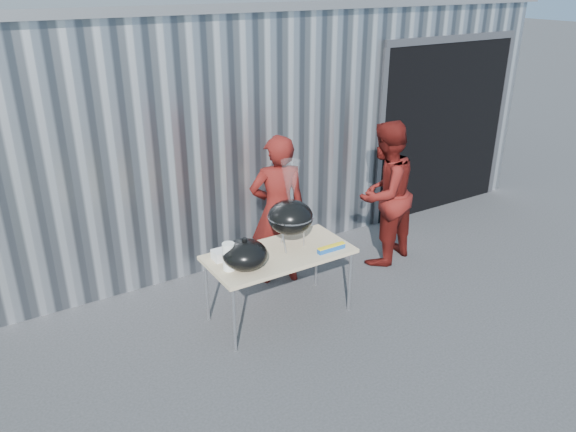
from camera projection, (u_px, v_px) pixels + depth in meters
ground at (328, 321)px, 5.95m from camera, size 80.00×80.00×0.00m
building at (215, 94)px, 9.36m from camera, size 8.20×6.20×3.10m
folding_table at (279, 256)px, 5.78m from camera, size 1.50×0.75×0.75m
kettle_grill at (290, 211)px, 5.71m from camera, size 0.48×0.48×0.95m
grill_lid at (245, 254)px, 5.41m from camera, size 0.44×0.44×0.32m
paper_towels at (229, 257)px, 5.38m from camera, size 0.12×0.12×0.28m
white_tub at (223, 254)px, 5.61m from camera, size 0.20×0.15×0.10m
foil_box at (331, 248)px, 5.79m from camera, size 0.32×0.05×0.06m
person_cook at (278, 211)px, 6.42m from camera, size 0.75×0.60×1.78m
person_bystander at (384, 194)px, 6.87m from camera, size 1.03×0.90×1.81m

